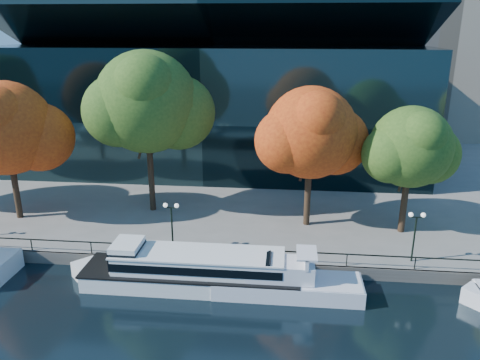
# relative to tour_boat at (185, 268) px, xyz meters

# --- Properties ---
(ground) EXTENTS (160.00, 160.00, 0.00)m
(ground) POSITION_rel_tour_boat_xyz_m (1.87, -0.89, -1.40)
(ground) COLOR black
(ground) RESTS_ON ground
(promenade) EXTENTS (90.00, 67.08, 1.00)m
(promenade) POSITION_rel_tour_boat_xyz_m (1.87, 35.48, -0.90)
(promenade) COLOR slate
(promenade) RESTS_ON ground
(railing) EXTENTS (88.20, 0.08, 0.99)m
(railing) POSITION_rel_tour_boat_xyz_m (1.87, 2.36, 0.54)
(railing) COLOR black
(railing) RESTS_ON promenade
(convention_building) EXTENTS (50.00, 24.57, 21.43)m
(convention_building) POSITION_rel_tour_boat_xyz_m (-2.13, 30.89, 7.11)
(convention_building) COLOR black
(convention_building) RESTS_ON ground
(tour_boat) EXTENTS (17.31, 3.86, 3.28)m
(tour_boat) POSITION_rel_tour_boat_xyz_m (0.00, 0.00, 0.00)
(tour_boat) COLOR white
(tour_boat) RESTS_ON ground
(cruiser_near) EXTENTS (11.69, 3.01, 3.39)m
(cruiser_near) POSITION_rel_tour_boat_xyz_m (6.98, -0.44, -0.34)
(cruiser_near) COLOR white
(cruiser_near) RESTS_ON ground
(tree_1) EXTENTS (10.49, 8.60, 12.76)m
(tree_1) POSITION_rel_tour_boat_xyz_m (-17.67, 8.70, 7.99)
(tree_1) COLOR black
(tree_1) RESTS_ON promenade
(tree_2) EXTENTS (11.74, 9.63, 15.29)m
(tree_2) POSITION_rel_tour_boat_xyz_m (-5.63, 11.85, 10.00)
(tree_2) COLOR black
(tree_2) RESTS_ON promenade
(tree_3) EXTENTS (9.97, 8.17, 12.51)m
(tree_3) POSITION_rel_tour_boat_xyz_m (9.26, 9.83, 7.95)
(tree_3) COLOR black
(tree_3) RESTS_ON promenade
(tree_4) EXTENTS (8.54, 7.00, 11.08)m
(tree_4) POSITION_rel_tour_boat_xyz_m (17.49, 9.11, 7.12)
(tree_4) COLOR black
(tree_4) RESTS_ON promenade
(lamp_1) EXTENTS (1.26, 0.36, 4.03)m
(lamp_1) POSITION_rel_tour_boat_xyz_m (-1.80, 3.61, 2.58)
(lamp_1) COLOR black
(lamp_1) RESTS_ON promenade
(lamp_2) EXTENTS (1.26, 0.36, 4.03)m
(lamp_2) POSITION_rel_tour_boat_xyz_m (16.94, 3.61, 2.58)
(lamp_2) COLOR black
(lamp_2) RESTS_ON promenade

